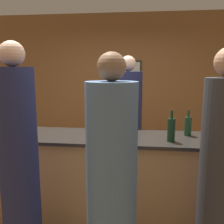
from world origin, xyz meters
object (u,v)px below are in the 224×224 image
object	(u,v)px
wine_bottle_1	(188,126)
guest_3	(19,169)
guest_1	(112,185)
bartender	(127,132)
guest_0	(220,186)
wine_bottle_2	(171,129)

from	to	relation	value
wine_bottle_1	guest_3	bearing A→B (deg)	-149.83
guest_1	bartender	bearing A→B (deg)	89.04
guest_0	wine_bottle_1	xyz separation A→B (m)	(-0.09, 0.94, 0.25)
guest_0	wine_bottle_1	distance (m)	0.97
bartender	wine_bottle_1	distance (m)	0.97
bartender	wine_bottle_2	xyz separation A→B (m)	(0.49, -0.88, 0.27)
bartender	guest_1	distance (m)	1.57
bartender	guest_3	size ratio (longest dim) A/B	0.98
guest_0	wine_bottle_1	size ratio (longest dim) A/B	6.70
bartender	guest_1	world-z (taller)	bartender
guest_0	guest_1	size ratio (longest dim) A/B	1.02
guest_3	wine_bottle_2	size ratio (longest dim) A/B	6.19
guest_1	wine_bottle_2	xyz separation A→B (m)	(0.52, 0.70, 0.29)
guest_3	wine_bottle_1	world-z (taller)	guest_3
guest_0	wine_bottle_2	bearing A→B (deg)	113.49
guest_0	wine_bottle_2	world-z (taller)	guest_0
guest_1	guest_3	bearing A→B (deg)	174.72
guest_0	bartender	bearing A→B (deg)	116.89
guest_0	guest_3	bearing A→B (deg)	178.08
guest_1	wine_bottle_1	size ratio (longest dim) A/B	6.60
bartender	guest_3	distance (m)	1.71
guest_0	guest_3	xyz separation A→B (m)	(-1.61, 0.05, 0.03)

